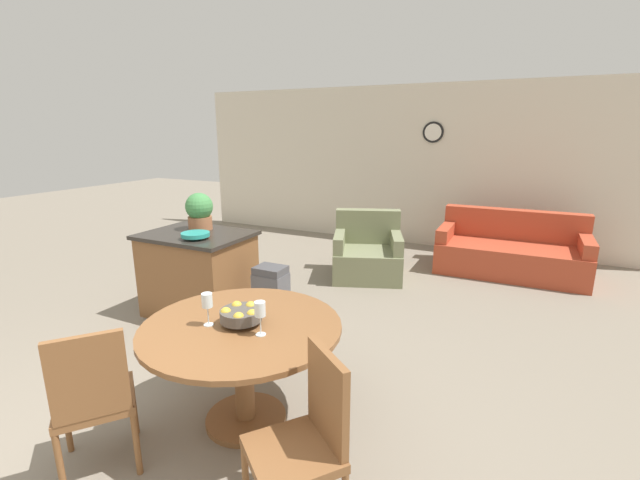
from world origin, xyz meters
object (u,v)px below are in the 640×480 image
fruit_bowl (241,314)px  potted_plant (199,211)px  wine_glass_left (207,302)px  teal_bowl (195,235)px  dining_chair_near_right (307,435)px  couch (510,252)px  kitchen_island (199,273)px  wine_glass_right (260,310)px  armchair (367,255)px  dining_chair_near_left (93,395)px  dining_table (243,347)px  trash_bin (271,297)px

fruit_bowl → potted_plant: bearing=137.7°
wine_glass_left → teal_bowl: 1.69m
dining_chair_near_right → wine_glass_left: wine_glass_left is taller
couch → kitchen_island: bearing=-135.4°
wine_glass_right → armchair: 3.42m
dining_chair_near_right → kitchen_island: dining_chair_near_right is taller
dining_chair_near_left → kitchen_island: (-1.03, 2.03, -0.05)m
dining_table → wine_glass_right: 0.39m
wine_glass_left → teal_bowl: teal_bowl is taller
fruit_bowl → wine_glass_left: wine_glass_left is taller
dining_chair_near_left → armchair: bearing=35.9°
dining_chair_near_left → dining_chair_near_right: same height
dining_table → couch: 4.53m
trash_bin → couch: 3.61m
wine_glass_right → trash_bin: wine_glass_right is taller
potted_plant → couch: (3.07, 2.82, -0.82)m
kitchen_island → dining_chair_near_right: bearing=-38.3°
dining_table → wine_glass_right: wine_glass_right is taller
dining_chair_near_right → fruit_bowl: dining_chair_near_right is taller
teal_bowl → trash_bin: 0.99m
dining_chair_near_right → wine_glass_left: (-0.92, 0.39, 0.39)m
fruit_bowl → wine_glass_right: (0.20, -0.07, 0.09)m
dining_chair_near_right → trash_bin: 2.32m
potted_plant → teal_bowl: bearing=-55.4°
couch → armchair: bearing=-150.3°
armchair → wine_glass_right: bearing=-102.0°
dining_chair_near_left → trash_bin: dining_chair_near_left is taller
teal_bowl → trash_bin: bearing=19.5°
couch → dining_chair_near_left: bearing=-111.7°
dining_table → trash_bin: 1.52m
dining_chair_near_right → armchair: (-1.04, 3.76, -0.21)m
dining_table → dining_chair_near_right: 0.89m
wine_glass_right → trash_bin: (-0.84, 1.43, -0.58)m
kitchen_island → couch: kitchen_island is taller
kitchen_island → couch: bearing=45.0°
wine_glass_right → couch: (1.27, 4.35, -0.61)m
trash_bin → teal_bowl: bearing=-160.5°
trash_bin → wine_glass_left: bearing=-72.5°
teal_bowl → wine_glass_right: bearing=-37.1°
fruit_bowl → trash_bin: (-0.64, 1.36, -0.49)m
kitchen_island → fruit_bowl: bearing=-40.3°
wine_glass_left → potted_plant: (-1.42, 1.56, 0.21)m
dining_chair_near_right → potted_plant: (-2.34, 1.96, 0.60)m
kitchen_island → trash_bin: kitchen_island is taller
dining_table → couch: (1.47, 4.28, -0.28)m
dining_table → fruit_bowl: size_ratio=4.83×
dining_chair_near_left → couch: size_ratio=0.48×
dining_chair_near_left → armchair: 4.01m
teal_bowl → dining_chair_near_left: bearing=-65.0°
couch → dining_chair_near_right: bearing=-99.0°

